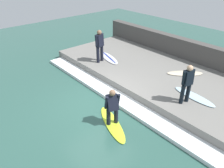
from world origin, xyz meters
name	(u,v)px	position (x,y,z in m)	size (l,w,h in m)	color
ground_plane	(97,106)	(0.00, 0.00, 0.00)	(28.00, 28.00, 0.00)	#2D564C
concrete_ledge	(154,74)	(3.47, 0.00, 0.22)	(4.40, 10.52, 0.45)	slate
back_wall	(184,52)	(5.92, 0.00, 0.72)	(0.50, 11.05, 1.44)	#474442
wave_foam_crest	(114,96)	(0.90, 0.00, 0.07)	(0.73, 10.00, 0.14)	white
surfboard_riding	(112,124)	(-0.29, -1.24, 0.03)	(1.20, 2.12, 0.06)	#BFE02D
surfer_riding	(112,105)	(-0.29, -1.24, 0.82)	(0.49, 0.49, 1.36)	black
surfer_waiting_near	(100,44)	(2.16, 2.52, 1.37)	(0.56, 0.34, 1.65)	black
surfboard_waiting_near	(109,58)	(2.76, 2.50, 0.48)	(1.01, 1.86, 0.07)	silver
surfer_waiting_far	(187,82)	(2.19, -2.43, 1.29)	(0.50, 0.31, 1.50)	black
surfboard_waiting_far	(194,96)	(2.79, -2.51, 0.48)	(0.60, 1.80, 0.06)	silver
surfboard_spare	(185,73)	(4.24, -1.17, 0.48)	(1.60, 1.48, 0.06)	beige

